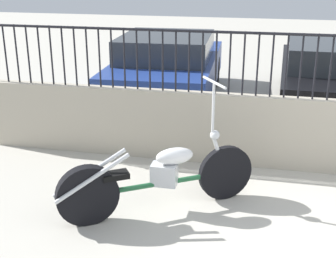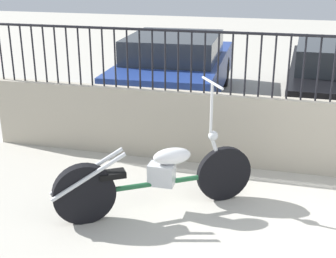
{
  "view_description": "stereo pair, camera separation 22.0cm",
  "coord_description": "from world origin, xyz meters",
  "views": [
    {
      "loc": [
        -1.08,
        -3.44,
        2.6
      ],
      "look_at": [
        -2.22,
        1.73,
        0.7
      ],
      "focal_mm": 50.0,
      "sensor_mm": 36.0,
      "label": 1
    },
    {
      "loc": [
        -0.86,
        -3.39,
        2.6
      ],
      "look_at": [
        -2.22,
        1.73,
        0.7
      ],
      "focal_mm": 50.0,
      "sensor_mm": 36.0,
      "label": 2
    }
  ],
  "objects": [
    {
      "name": "motorcycle_green",
      "position": [
        -2.26,
        0.96,
        0.39
      ],
      "size": [
        1.97,
        1.33,
        1.42
      ],
      "rotation": [
        0.0,
        0.0,
        0.57
      ],
      "color": "black",
      "rests_on": "ground_plane"
    },
    {
      "name": "car_blue",
      "position": [
        -3.03,
        5.34,
        0.66
      ],
      "size": [
        2.04,
        4.14,
        1.3
      ],
      "rotation": [
        0.0,
        0.0,
        1.62
      ],
      "color": "black",
      "rests_on": "ground_plane"
    }
  ]
}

